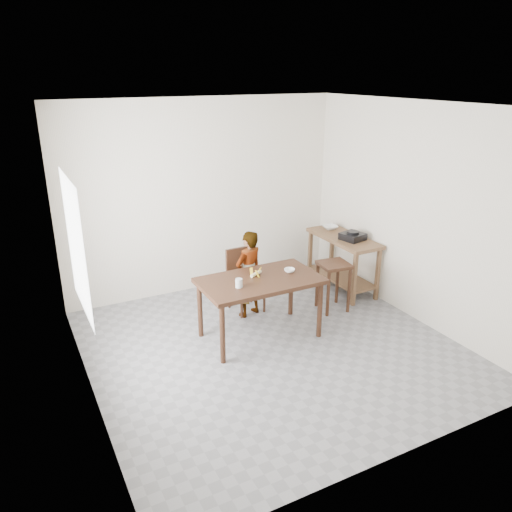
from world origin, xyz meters
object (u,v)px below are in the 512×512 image
child (249,274)px  stool (333,286)px  dining_chair (246,281)px  prep_counter (342,263)px  dining_table (260,308)px

child → stool: bearing=143.1°
child → dining_chair: child is taller
prep_counter → child: (-1.58, -0.13, 0.17)m
child → stool: size_ratio=1.73×
dining_chair → stool: bearing=-29.5°
dining_table → dining_chair: 0.73m
prep_counter → child: 1.60m
prep_counter → stool: 0.72m
dining_chair → prep_counter: bearing=-3.6°
dining_table → prep_counter: bearing=22.1°
stool → dining_chair: bearing=153.8°
dining_table → child: child is taller
child → dining_chair: bearing=-121.9°
prep_counter → child: size_ratio=1.05×
dining_table → prep_counter: prep_counter is taller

